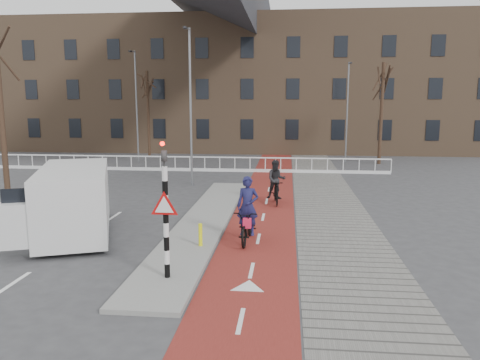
# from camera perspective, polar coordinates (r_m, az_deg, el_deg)

# --- Properties ---
(ground) EXTENTS (120.00, 120.00, 0.00)m
(ground) POSITION_cam_1_polar(r_m,az_deg,el_deg) (14.20, -4.39, -9.33)
(ground) COLOR #38383A
(ground) RESTS_ON ground
(bike_lane) EXTENTS (2.50, 60.00, 0.01)m
(bike_lane) POSITION_cam_1_polar(r_m,az_deg,el_deg) (23.68, 3.48, -1.59)
(bike_lane) COLOR maroon
(bike_lane) RESTS_ON ground
(sidewalk) EXTENTS (3.00, 60.00, 0.01)m
(sidewalk) POSITION_cam_1_polar(r_m,az_deg,el_deg) (23.74, 10.25, -1.70)
(sidewalk) COLOR slate
(sidewalk) RESTS_ON ground
(curb_island) EXTENTS (1.80, 16.00, 0.12)m
(curb_island) POSITION_cam_1_polar(r_m,az_deg,el_deg) (18.07, -4.34, -4.97)
(curb_island) COLOR gray
(curb_island) RESTS_ON ground
(traffic_signal) EXTENTS (0.80, 0.80, 3.68)m
(traffic_signal) POSITION_cam_1_polar(r_m,az_deg,el_deg) (11.88, -9.09, -3.21)
(traffic_signal) COLOR black
(traffic_signal) RESTS_ON curb_island
(bollard) EXTENTS (0.12, 0.12, 0.71)m
(bollard) POSITION_cam_1_polar(r_m,az_deg,el_deg) (14.75, -4.85, -6.67)
(bollard) COLOR #F1F10D
(bollard) RESTS_ON curb_island
(cyclist_near) EXTENTS (0.85, 2.16, 2.19)m
(cyclist_near) POSITION_cam_1_polar(r_m,az_deg,el_deg) (15.37, 0.94, -4.93)
(cyclist_near) COLOR black
(cyclist_near) RESTS_ON bike_lane
(cyclist_far) EXTENTS (0.91, 1.89, 1.99)m
(cyclist_far) POSITION_cam_1_polar(r_m,az_deg,el_deg) (21.05, 4.42, -0.73)
(cyclist_far) COLOR black
(cyclist_far) RESTS_ON bike_lane
(van) EXTENTS (3.97, 5.86, 2.34)m
(van) POSITION_cam_1_polar(r_m,az_deg,el_deg) (17.12, -19.50, -2.30)
(van) COLOR silver
(van) RESTS_ON ground
(railing) EXTENTS (28.00, 0.10, 0.99)m
(railing) POSITION_cam_1_polar(r_m,az_deg,el_deg) (31.40, -7.91, 1.67)
(railing) COLOR silver
(railing) RESTS_ON ground
(townhouse_row) EXTENTS (46.00, 10.00, 15.90)m
(townhouse_row) POSITION_cam_1_polar(r_m,az_deg,el_deg) (45.65, -1.04, 13.66)
(townhouse_row) COLOR #7F6047
(townhouse_row) RESTS_ON ground
(tree_left) EXTENTS (0.27, 0.27, 8.15)m
(tree_left) POSITION_cam_1_polar(r_m,az_deg,el_deg) (24.51, -27.11, 7.34)
(tree_left) COLOR black
(tree_left) RESTS_ON ground
(tree_mid) EXTENTS (0.22, 0.22, 7.00)m
(tree_mid) POSITION_cam_1_polar(r_m,az_deg,el_deg) (39.34, -11.12, 7.84)
(tree_mid) COLOR black
(tree_mid) RESTS_ON ground
(tree_right) EXTENTS (0.25, 0.25, 7.33)m
(tree_right) POSITION_cam_1_polar(r_m,az_deg,el_deg) (35.89, 16.85, 7.72)
(tree_right) COLOR black
(tree_right) RESTS_ON ground
(streetlight_near) EXTENTS (0.12, 0.12, 8.38)m
(streetlight_near) POSITION_cam_1_polar(r_m,az_deg,el_deg) (25.53, -6.04, 8.64)
(streetlight_near) COLOR slate
(streetlight_near) RESTS_ON ground
(streetlight_left) EXTENTS (0.12, 0.12, 8.23)m
(streetlight_left) POSITION_cam_1_polar(r_m,az_deg,el_deg) (36.12, -12.48, 8.63)
(streetlight_left) COLOR slate
(streetlight_left) RESTS_ON ground
(streetlight_right) EXTENTS (0.12, 0.12, 7.44)m
(streetlight_right) POSITION_cam_1_polar(r_m,az_deg,el_deg) (36.37, 12.93, 7.99)
(streetlight_right) COLOR slate
(streetlight_right) RESTS_ON ground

